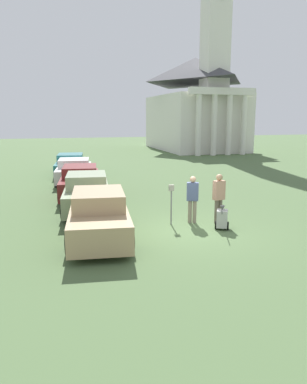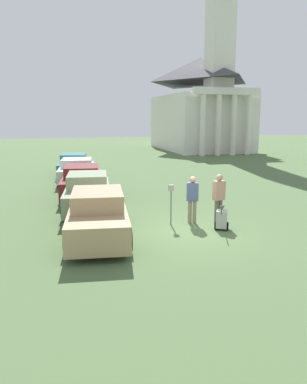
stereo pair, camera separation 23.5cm
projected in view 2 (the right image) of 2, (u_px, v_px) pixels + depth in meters
name	position (u px, v px, depth m)	size (l,w,h in m)	color
ground_plane	(186.00, 230.00, 12.88)	(120.00, 120.00, 0.00)	#4C663D
parked_car_tan	(98.00, 215.00, 12.13)	(2.38, 5.30, 1.55)	tan
parked_car_sage	(88.00, 193.00, 15.55)	(2.34, 4.91, 1.57)	gray
parked_car_maroon	(82.00, 181.00, 18.47)	(2.39, 5.31, 1.51)	maroon
parked_car_white	(77.00, 171.00, 22.31)	(2.51, 4.86, 1.41)	silver
parked_car_teal	(74.00, 164.00, 25.49)	(2.43, 5.32, 1.39)	#23666B
parking_meter	(171.00, 197.00, 13.35)	(0.18, 0.09, 1.47)	slate
person_worker	(192.00, 197.00, 13.58)	(0.47, 0.37, 1.73)	gray
person_supervisor	(219.00, 195.00, 13.51)	(0.46, 0.30, 1.82)	#665B4C
equipment_cart	(222.00, 219.00, 12.88)	(0.65, 0.96, 1.00)	#B2B2AD
church	(201.00, 97.00, 43.31)	(8.45, 14.63, 25.59)	silver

